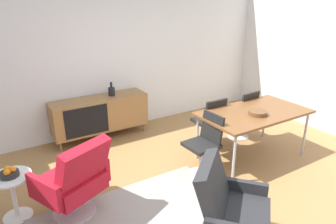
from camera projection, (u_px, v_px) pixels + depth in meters
ground_plane at (198, 200)px, 3.74m from camera, size 8.32×8.32×0.00m
wall_back at (110, 52)px, 5.30m from camera, size 6.80×0.12×2.80m
sideboard at (100, 114)px, 5.23m from camera, size 1.60×0.45×0.72m
vase_cobalt at (112, 91)px, 5.22m from camera, size 0.11×0.11×0.23m
dining_table at (254, 114)px, 4.50m from camera, size 1.60×0.90×0.74m
wooden_bowl_on_table at (258, 113)px, 4.35m from camera, size 0.26×0.26×0.06m
dining_chair_near_window at (205, 143)px, 4.14m from camera, size 0.44×0.42×0.86m
dining_chair_back_right at (243, 112)px, 5.20m from camera, size 0.43×0.45×0.86m
dining_chair_back_left at (210, 121)px, 4.85m from camera, size 0.41×0.43×0.86m
lounge_chair_red at (74, 179)px, 3.34m from camera, size 0.86×0.84×0.95m
armchair_black_shell at (231, 211)px, 2.84m from camera, size 0.91×0.91×0.95m
side_table_round at (13, 192)px, 3.36m from camera, size 0.44×0.44×0.52m
fruit_bowl at (9, 173)px, 3.28m from camera, size 0.20×0.20×0.11m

